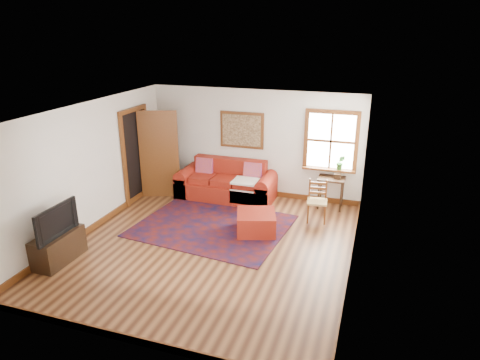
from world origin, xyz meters
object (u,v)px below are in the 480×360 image
(red_leather_sofa, at_px, (227,186))
(ladder_back_chair, at_px, (317,199))
(media_cabinet, at_px, (58,247))
(side_table, at_px, (331,183))
(red_ottoman, at_px, (256,223))

(red_leather_sofa, height_order, ladder_back_chair, red_leather_sofa)
(red_leather_sofa, distance_m, ladder_back_chair, 2.28)
(ladder_back_chair, relative_size, media_cabinet, 0.91)
(red_leather_sofa, relative_size, side_table, 3.24)
(red_ottoman, distance_m, ladder_back_chair, 1.43)
(red_leather_sofa, bearing_deg, media_cabinet, -115.48)
(side_table, relative_size, ladder_back_chair, 0.82)
(red_leather_sofa, bearing_deg, ladder_back_chair, -15.00)
(red_ottoman, relative_size, side_table, 1.05)
(red_ottoman, bearing_deg, media_cabinet, -161.88)
(red_ottoman, distance_m, media_cabinet, 3.58)
(ladder_back_chair, bearing_deg, red_leather_sofa, 165.00)
(red_ottoman, bearing_deg, ladder_back_chair, 25.45)
(red_ottoman, xyz_separation_m, media_cabinet, (-2.91, -2.09, 0.05))
(side_table, bearing_deg, red_ottoman, -125.52)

